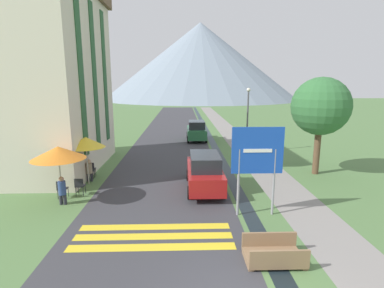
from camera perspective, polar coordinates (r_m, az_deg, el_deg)
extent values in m
plane|color=#517542|center=(26.73, 1.36, 0.28)|extent=(160.00, 160.00, 0.00)
cube|color=#38383D|center=(36.57, -3.44, 3.30)|extent=(6.40, 60.00, 0.01)
cube|color=gray|center=(36.91, 6.09, 3.33)|extent=(2.20, 60.00, 0.01)
cube|color=black|center=(36.65, 2.37, 3.33)|extent=(0.60, 60.00, 0.00)
cube|color=yellow|center=(10.27, -7.72, -18.92)|extent=(5.44, 0.44, 0.01)
cube|color=yellow|center=(10.87, -7.34, -17.06)|extent=(5.44, 0.44, 0.01)
cube|color=yellow|center=(11.49, -7.00, -15.40)|extent=(5.44, 0.44, 0.01)
cone|color=gray|center=(101.24, 1.57, 15.41)|extent=(62.82, 62.82, 24.33)
cube|color=beige|center=(19.84, -25.93, 11.46)|extent=(5.50, 8.68, 11.14)
cube|color=#285633|center=(16.62, -20.34, 12.11)|extent=(0.06, 0.70, 8.36)
cube|color=#285633|center=(18.90, -18.04, 12.09)|extent=(0.06, 0.70, 8.36)
cube|color=#285633|center=(21.21, -16.25, 12.07)|extent=(0.06, 0.70, 8.36)
cylinder|color=gray|center=(12.00, 8.83, -7.29)|extent=(0.10, 0.10, 2.70)
cylinder|color=gray|center=(12.34, 15.29, -7.05)|extent=(0.10, 0.10, 2.70)
cube|color=#1947B7|center=(11.79, 12.39, -1.21)|extent=(2.02, 0.05, 1.83)
cube|color=white|center=(11.76, 12.42, -1.25)|extent=(1.11, 0.02, 0.14)
cube|color=#846647|center=(9.78, 15.27, -20.00)|extent=(1.70, 1.10, 0.12)
cube|color=#846647|center=(9.22, 16.35, -20.09)|extent=(1.70, 0.08, 0.45)
cube|color=#846647|center=(10.06, 14.48, -17.14)|extent=(1.70, 0.08, 0.45)
cube|color=#846647|center=(9.65, 10.56, -20.94)|extent=(0.16, 0.99, 0.08)
cube|color=#846647|center=(10.07, 19.70, -19.97)|extent=(0.16, 0.99, 0.08)
cube|color=#A31919|center=(14.95, 2.39, -5.90)|extent=(1.64, 4.27, 0.84)
cube|color=#23282D|center=(14.54, 2.47, -3.29)|extent=(1.40, 2.35, 0.68)
cylinder|color=black|center=(16.31, -0.72, -5.96)|extent=(0.18, 0.60, 0.60)
cylinder|color=black|center=(16.41, 4.77, -5.88)|extent=(0.18, 0.60, 0.60)
cylinder|color=black|center=(13.81, -0.50, -9.24)|extent=(0.18, 0.60, 0.60)
cylinder|color=black|center=(13.93, 6.02, -9.12)|extent=(0.18, 0.60, 0.60)
cube|color=#28663D|center=(27.67, 0.86, 2.18)|extent=(1.68, 3.93, 0.84)
cube|color=#23282D|center=(27.37, 0.89, 3.69)|extent=(1.43, 2.16, 0.68)
cylinder|color=black|center=(28.92, -0.84, 1.74)|extent=(0.18, 0.60, 0.60)
cylinder|color=black|center=(28.99, 2.33, 1.76)|extent=(0.18, 0.60, 0.60)
cylinder|color=black|center=(26.52, -0.75, 0.85)|extent=(0.18, 0.60, 0.60)
cylinder|color=black|center=(26.60, 2.71, 0.87)|extent=(0.18, 0.60, 0.60)
cube|color=#232328|center=(15.08, -23.40, -7.80)|extent=(0.40, 0.40, 0.04)
cube|color=#232328|center=(14.86, -23.72, -7.29)|extent=(0.40, 0.04, 0.40)
cylinder|color=#232328|center=(15.37, -23.70, -8.36)|extent=(0.03, 0.03, 0.45)
cylinder|color=#232328|center=(15.24, -22.50, -8.42)|extent=(0.03, 0.03, 0.45)
cylinder|color=#232328|center=(15.07, -24.18, -8.78)|extent=(0.03, 0.03, 0.45)
cylinder|color=#232328|center=(14.95, -22.96, -8.85)|extent=(0.03, 0.03, 0.45)
cube|color=#232328|center=(15.17, -20.50, -7.46)|extent=(0.40, 0.40, 0.04)
cube|color=#232328|center=(14.95, -20.77, -6.95)|extent=(0.40, 0.04, 0.40)
cylinder|color=#232328|center=(15.45, -20.85, -8.03)|extent=(0.03, 0.03, 0.45)
cylinder|color=#232328|center=(15.34, -19.63, -8.07)|extent=(0.03, 0.03, 0.45)
cylinder|color=#232328|center=(15.15, -21.26, -8.45)|extent=(0.03, 0.03, 0.45)
cylinder|color=#232328|center=(15.04, -20.03, -8.50)|extent=(0.03, 0.03, 0.45)
cube|color=#232328|center=(16.31, -21.15, -6.20)|extent=(0.40, 0.40, 0.04)
cube|color=#232328|center=(16.09, -21.41, -5.71)|extent=(0.40, 0.04, 0.40)
cylinder|color=#232328|center=(16.59, -21.47, -6.75)|extent=(0.03, 0.03, 0.45)
cylinder|color=#232328|center=(16.48, -20.34, -6.78)|extent=(0.03, 0.03, 0.45)
cylinder|color=#232328|center=(16.28, -21.86, -7.11)|extent=(0.03, 0.03, 0.45)
cylinder|color=#232328|center=(16.17, -20.72, -7.15)|extent=(0.03, 0.03, 0.45)
cube|color=#232328|center=(17.85, -18.59, -4.52)|extent=(0.40, 0.40, 0.04)
cube|color=#232328|center=(17.63, -18.80, -4.06)|extent=(0.40, 0.04, 0.40)
cylinder|color=#232328|center=(18.11, -18.91, -5.05)|extent=(0.03, 0.03, 0.45)
cylinder|color=#232328|center=(18.02, -17.87, -5.07)|extent=(0.03, 0.03, 0.45)
cylinder|color=#232328|center=(17.80, -19.22, -5.36)|extent=(0.03, 0.03, 0.45)
cylinder|color=#232328|center=(17.70, -18.17, -5.38)|extent=(0.03, 0.03, 0.45)
cube|color=#232328|center=(17.55, -18.77, -4.80)|extent=(0.40, 0.40, 0.04)
cube|color=#232328|center=(17.33, -18.98, -4.33)|extent=(0.40, 0.04, 0.40)
cylinder|color=#232328|center=(17.82, -19.09, -5.34)|extent=(0.03, 0.03, 0.45)
cylinder|color=#232328|center=(17.72, -18.03, -5.36)|extent=(0.03, 0.03, 0.45)
cylinder|color=#232328|center=(17.51, -19.41, -5.65)|extent=(0.03, 0.03, 0.45)
cylinder|color=#232328|center=(17.41, -18.34, -5.68)|extent=(0.03, 0.03, 0.45)
cylinder|color=#B7B2A8|center=(14.23, -23.77, -5.82)|extent=(0.06, 0.06, 2.39)
cone|color=orange|center=(13.96, -24.13, -1.52)|extent=(2.27, 2.27, 0.55)
cylinder|color=#B7B2A8|center=(16.46, -19.30, -3.32)|extent=(0.06, 0.06, 2.33)
cone|color=yellow|center=(16.23, -19.55, 0.33)|extent=(1.93, 1.93, 0.54)
cylinder|color=#282833|center=(14.40, -23.69, -9.65)|extent=(0.14, 0.14, 0.46)
cylinder|color=#282833|center=(14.34, -23.01, -9.69)|extent=(0.14, 0.14, 0.46)
cylinder|color=navy|center=(14.20, -23.52, -7.68)|extent=(0.32, 0.32, 0.60)
sphere|color=#9E755B|center=(14.08, -23.65, -6.15)|extent=(0.22, 0.22, 0.22)
cylinder|color=#282833|center=(15.95, -22.73, -6.75)|extent=(0.14, 0.14, 0.88)
cylinder|color=#282833|center=(15.88, -22.12, -6.77)|extent=(0.14, 0.14, 0.88)
cylinder|color=navy|center=(15.71, -22.64, -4.16)|extent=(0.32, 0.32, 0.61)
sphere|color=#9E755B|center=(15.61, -22.75, -2.73)|extent=(0.22, 0.22, 0.22)
cylinder|color=#282833|center=(17.14, -19.18, -5.99)|extent=(0.14, 0.14, 0.46)
cylinder|color=#282833|center=(17.08, -18.60, -6.00)|extent=(0.14, 0.14, 0.46)
cylinder|color=gray|center=(16.97, -19.00, -4.36)|extent=(0.32, 0.32, 0.55)
sphere|color=tan|center=(16.88, -19.08, -3.14)|extent=(0.22, 0.22, 0.22)
cylinder|color=#515156|center=(22.75, 10.50, 4.00)|extent=(0.12, 0.12, 4.60)
sphere|color=silver|center=(22.57, 10.72, 10.10)|extent=(0.28, 0.28, 0.28)
cylinder|color=brown|center=(18.73, 22.67, -1.48)|extent=(0.36, 0.36, 2.55)
sphere|color=#336B38|center=(18.36, 23.30, 6.63)|extent=(3.25, 3.25, 3.25)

